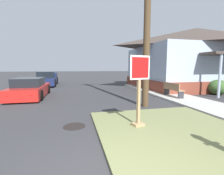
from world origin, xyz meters
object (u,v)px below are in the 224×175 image
Objects in this scene: manhole_cover at (74,126)px; street_bench at (173,89)px; parked_sedan_red at (30,89)px; pickup_truck_navy at (47,80)px; stop_sign at (139,92)px.

street_bench is at bearing 31.31° from manhole_cover.
pickup_truck_navy reaches higher than parked_sedan_red.
stop_sign is 1.38× the size of street_bench.
parked_sedan_red reaches higher than manhole_cover.
pickup_truck_navy is (-4.80, 13.87, -0.52)m from stop_sign.
pickup_truck_navy is at bearing 132.13° from street_bench.
street_bench is (5.93, 3.60, 0.58)m from manhole_cover.
manhole_cover is (-1.97, 0.60, -1.13)m from stop_sign.
stop_sign is 14.68m from pickup_truck_navy.
parked_sedan_red is (-4.72, 6.62, -0.60)m from stop_sign.
manhole_cover is 0.44× the size of street_bench.
pickup_truck_navy is at bearing 90.57° from parked_sedan_red.
manhole_cover is 0.16× the size of parked_sedan_red.
manhole_cover is at bearing -148.69° from street_bench.
stop_sign is 3.12× the size of manhole_cover.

